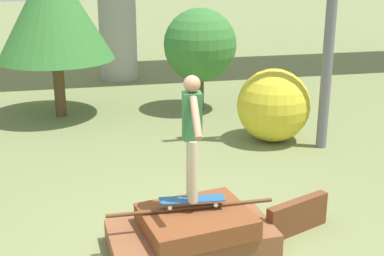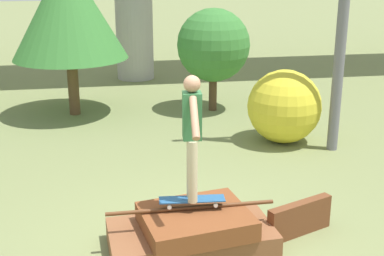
# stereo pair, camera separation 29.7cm
# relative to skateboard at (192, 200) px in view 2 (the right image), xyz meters

# --- Properties ---
(ground_plane) EXTENTS (80.00, 80.00, 0.00)m
(ground_plane) POSITION_rel_skateboard_xyz_m (-0.02, -0.02, -0.66)
(ground_plane) COLOR olive
(scrap_pile) EXTENTS (2.13, 1.29, 0.59)m
(scrap_pile) POSITION_rel_skateboard_xyz_m (-0.00, -0.05, -0.42)
(scrap_pile) COLOR brown
(scrap_pile) RESTS_ON ground_plane
(scrap_plank_loose) EXTENTS (0.99, 0.51, 0.46)m
(scrap_plank_loose) POSITION_rel_skateboard_xyz_m (1.47, 0.08, -0.43)
(scrap_plank_loose) COLOR brown
(scrap_plank_loose) RESTS_ON ground_plane
(skateboard) EXTENTS (0.84, 0.27, 0.09)m
(skateboard) POSITION_rel_skateboard_xyz_m (0.00, 0.00, 0.00)
(skateboard) COLOR #23517F
(skateboard) RESTS_ON scrap_pile
(skater) EXTENTS (0.24, 1.14, 1.57)m
(skater) POSITION_rel_skateboard_xyz_m (-0.00, 0.00, 0.92)
(skater) COLOR #C6B78E
(skater) RESTS_ON skateboard
(tree_behind_left) EXTENTS (2.60, 2.60, 3.60)m
(tree_behind_left) POSITION_rel_skateboard_xyz_m (-1.70, 6.40, 1.79)
(tree_behind_left) COLOR brown
(tree_behind_left) RESTS_ON ground_plane
(tree_behind_right) EXTENTS (1.71, 1.71, 2.43)m
(tree_behind_right) POSITION_rel_skateboard_xyz_m (1.56, 6.18, 0.90)
(tree_behind_right) COLOR #4C3823
(tree_behind_right) RESTS_ON ground_plane
(bush_yellow_flowering) EXTENTS (1.46, 1.46, 1.46)m
(bush_yellow_flowering) POSITION_rel_skateboard_xyz_m (2.48, 3.71, 0.07)
(bush_yellow_flowering) COLOR gold
(bush_yellow_flowering) RESTS_ON ground_plane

